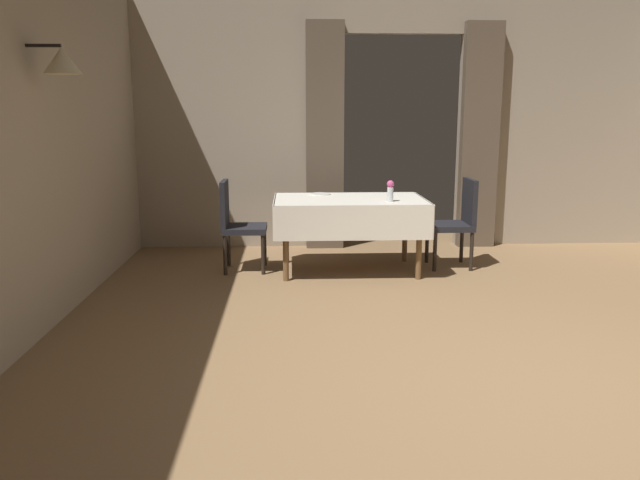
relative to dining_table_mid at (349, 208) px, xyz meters
name	(u,v)px	position (x,y,z in m)	size (l,w,h in m)	color
ground	(517,390)	(0.73, -2.90, -0.65)	(10.08, 10.08, 0.00)	olive
wall_back	(401,120)	(0.73, 1.28, 0.87)	(6.40, 0.27, 3.00)	gray
dining_table_mid	(349,208)	(0.00, 0.00, 0.00)	(1.53, 1.00, 0.75)	brown
chair_mid_left	(237,221)	(-1.15, 0.07, -0.13)	(0.44, 0.44, 0.93)	black
chair_mid_right	(458,219)	(1.15, 0.12, -0.13)	(0.44, 0.44, 0.93)	black
flower_vase_mid	(390,190)	(0.38, -0.24, 0.21)	(0.07, 0.07, 0.21)	silver
plate_mid_b	(320,194)	(-0.28, 0.32, 0.11)	(0.22, 0.22, 0.01)	white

